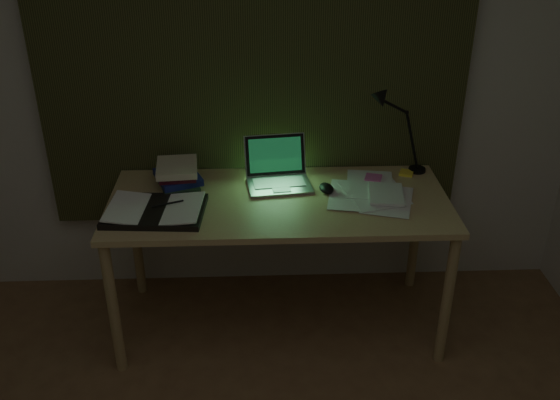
# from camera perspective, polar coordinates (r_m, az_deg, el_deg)

# --- Properties ---
(wall_back) EXTENTS (3.50, 0.00, 2.50)m
(wall_back) POSITION_cam_1_polar(r_m,az_deg,el_deg) (3.27, -2.46, 11.31)
(wall_back) COLOR beige
(wall_back) RESTS_ON ground
(curtain) EXTENTS (2.20, 0.06, 2.00)m
(curtain) POSITION_cam_1_polar(r_m,az_deg,el_deg) (3.18, -2.54, 14.55)
(curtain) COLOR #282D16
(curtain) RESTS_ON wall_back
(desk) EXTENTS (1.67, 0.73, 0.76)m
(desk) POSITION_cam_1_polar(r_m,az_deg,el_deg) (3.25, -0.09, -5.87)
(desk) COLOR tan
(desk) RESTS_ON floor
(laptop) EXTENTS (0.36, 0.39, 0.23)m
(laptop) POSITION_cam_1_polar(r_m,az_deg,el_deg) (3.12, -0.04, 3.08)
(laptop) COLOR #AEAEB3
(laptop) RESTS_ON desk
(open_textbook) EXTENTS (0.48, 0.36, 0.04)m
(open_textbook) POSITION_cam_1_polar(r_m,az_deg,el_deg) (2.97, -11.35, -0.90)
(open_textbook) COLOR white
(open_textbook) RESTS_ON desk
(book_stack) EXTENTS (0.25, 0.28, 0.13)m
(book_stack) POSITION_cam_1_polar(r_m,az_deg,el_deg) (3.20, -9.24, 2.34)
(book_stack) COLOR white
(book_stack) RESTS_ON desk
(loose_papers) EXTENTS (0.50, 0.51, 0.02)m
(loose_papers) POSITION_cam_1_polar(r_m,az_deg,el_deg) (3.12, 8.60, 0.63)
(loose_papers) COLOR silver
(loose_papers) RESTS_ON desk
(mouse) EXTENTS (0.09, 0.12, 0.04)m
(mouse) POSITION_cam_1_polar(r_m,az_deg,el_deg) (3.12, 4.27, 1.08)
(mouse) COLOR black
(mouse) RESTS_ON desk
(sticky_yellow) EXTENTS (0.09, 0.09, 0.01)m
(sticky_yellow) POSITION_cam_1_polar(r_m,az_deg,el_deg) (3.37, 11.49, 2.44)
(sticky_yellow) COLOR yellow
(sticky_yellow) RESTS_ON desk
(sticky_pink) EXTENTS (0.10, 0.10, 0.02)m
(sticky_pink) POSITION_cam_1_polar(r_m,az_deg,el_deg) (3.27, 8.53, 1.97)
(sticky_pink) COLOR #DE56A8
(sticky_pink) RESTS_ON desk
(desk_lamp) EXTENTS (0.33, 0.26, 0.49)m
(desk_lamp) POSITION_cam_1_polar(r_m,az_deg,el_deg) (3.32, 12.82, 6.38)
(desk_lamp) COLOR black
(desk_lamp) RESTS_ON desk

